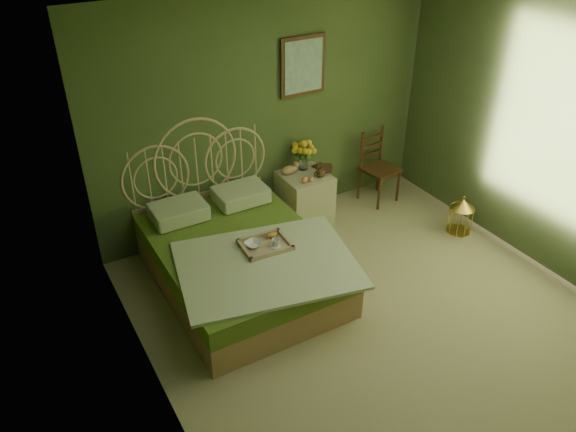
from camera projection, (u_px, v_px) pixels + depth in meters
floor at (388, 328)px, 5.09m from camera, size 4.50×4.50×0.00m
ceiling at (425, 37)px, 3.71m from camera, size 4.50×4.50×0.00m
wall_back at (268, 112)px, 6.05m from camera, size 4.00×0.00×4.00m
wall_left at (158, 286)px, 3.55m from camera, size 0.00×4.50×4.50m
wall_right at (570, 151)px, 5.24m from camera, size 0.00×4.50×4.50m
wall_art at (303, 66)px, 5.97m from camera, size 0.54×0.04×0.64m
bed at (238, 256)px, 5.51m from camera, size 1.78×2.25×1.40m
nightstand at (305, 191)px, 6.50m from camera, size 0.53×0.53×1.01m
chair at (377, 162)px, 6.84m from camera, size 0.45×0.45×0.89m
birdcage at (461, 216)px, 6.33m from camera, size 0.27×0.27×0.42m
book_lower at (317, 170)px, 6.45m from camera, size 0.20×0.24×0.02m
book_upper at (318, 168)px, 6.44m from camera, size 0.26×0.28×0.02m
cereal_bowl at (253, 244)px, 5.24m from camera, size 0.19×0.19×0.04m
coffee_cup at (276, 243)px, 5.23m from camera, size 0.10×0.10×0.08m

